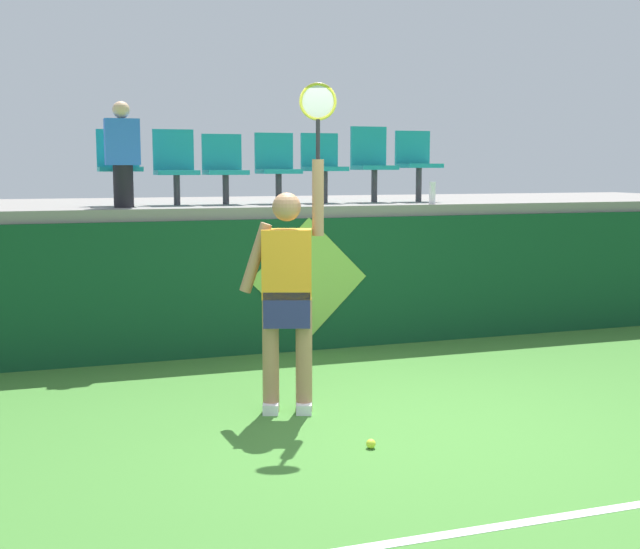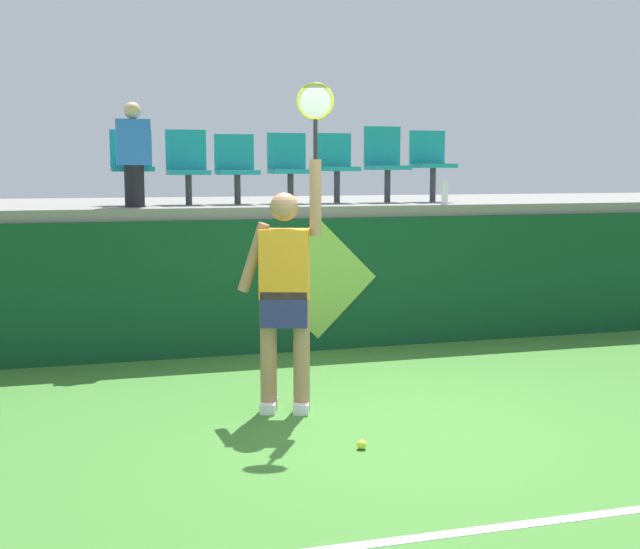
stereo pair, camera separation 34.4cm
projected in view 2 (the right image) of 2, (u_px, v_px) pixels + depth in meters
The scene contains 16 objects.
ground_plane at pixel (404, 431), 5.98m from camera, with size 40.00×40.00×0.00m, color #3D752D.
court_back_wall at pixel (306, 284), 8.59m from camera, with size 12.72×0.20×1.39m, color #0F4223.
spectator_platform at pixel (274, 206), 9.94m from camera, with size 12.72×3.14×0.12m, color gray.
court_baseline_stripe at pixel (517, 525), 4.40m from camera, with size 11.45×0.08×0.01m, color white.
tennis_player at pixel (285, 289), 6.35m from camera, with size 0.73×0.36×2.54m.
tennis_ball at pixel (362, 445), 5.58m from camera, with size 0.07×0.07×0.07m, color #D1E533.
water_bottle at pixel (445, 193), 9.02m from camera, with size 0.07×0.07×0.24m, color white.
stadium_chair_0 at pixel (132, 163), 8.71m from camera, with size 0.44×0.42×0.80m.
stadium_chair_1 at pixel (187, 165), 8.87m from camera, with size 0.44×0.42×0.81m.
stadium_chair_2 at pixel (236, 166), 9.01m from camera, with size 0.44×0.42×0.77m.
stadium_chair_3 at pixel (289, 165), 9.17m from camera, with size 0.44×0.42×0.79m.
stadium_chair_4 at pixel (335, 163), 9.31m from camera, with size 0.44×0.42×0.79m.
stadium_chair_5 at pixel (385, 160), 9.47m from camera, with size 0.44×0.42×0.87m.
stadium_chair_6 at pixel (431, 161), 9.62m from camera, with size 0.44×0.42×0.83m.
spectator_0 at pixel (134, 153), 8.30m from camera, with size 0.34×0.20×1.06m.
wall_signage_mount at pixel (318, 350), 8.60m from camera, with size 1.27×0.01×1.40m.
Camera 2 is at (-2.14, -5.40, 1.91)m, focal length 46.03 mm.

